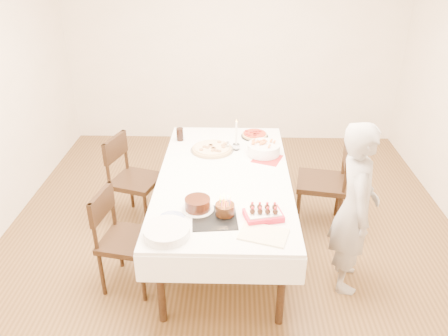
{
  "coord_description": "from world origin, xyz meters",
  "views": [
    {
      "loc": [
        0.02,
        -3.35,
        2.59
      ],
      "look_at": [
        -0.07,
        -0.02,
        0.82
      ],
      "focal_mm": 35.0,
      "sensor_mm": 36.0,
      "label": 1
    }
  ],
  "objects_px": {
    "pasta_bowl": "(264,149)",
    "taper_candle": "(236,135)",
    "chair_left_dessert": "(128,241)",
    "layer_cake": "(198,204)",
    "cola_glass": "(180,134)",
    "birthday_cake": "(225,205)",
    "dining_table": "(224,211)",
    "pizza_white": "(212,149)",
    "chair_right_savory": "(321,182)",
    "chair_left_savory": "(136,181)",
    "person": "(355,209)",
    "strawberry_box": "(263,214)",
    "pizza_pepperoni": "(255,135)"
  },
  "relations": [
    {
      "from": "cola_glass",
      "to": "strawberry_box",
      "type": "relative_size",
      "value": 0.48
    },
    {
      "from": "chair_right_savory",
      "to": "birthday_cake",
      "type": "bearing_deg",
      "value": -122.69
    },
    {
      "from": "cola_glass",
      "to": "birthday_cake",
      "type": "relative_size",
      "value": 0.89
    },
    {
      "from": "pizza_white",
      "to": "birthday_cake",
      "type": "relative_size",
      "value": 2.87
    },
    {
      "from": "person",
      "to": "strawberry_box",
      "type": "relative_size",
      "value": 5.23
    },
    {
      "from": "chair_left_dessert",
      "to": "layer_cake",
      "type": "height_order",
      "value": "chair_left_dessert"
    },
    {
      "from": "chair_left_dessert",
      "to": "cola_glass",
      "type": "distance_m",
      "value": 1.35
    },
    {
      "from": "birthday_cake",
      "to": "taper_candle",
      "type": "bearing_deg",
      "value": 85.82
    },
    {
      "from": "person",
      "to": "pasta_bowl",
      "type": "bearing_deg",
      "value": 43.72
    },
    {
      "from": "pizza_pepperoni",
      "to": "chair_right_savory",
      "type": "bearing_deg",
      "value": -36.69
    },
    {
      "from": "person",
      "to": "birthday_cake",
      "type": "distance_m",
      "value": 1.03
    },
    {
      "from": "chair_left_dessert",
      "to": "birthday_cake",
      "type": "distance_m",
      "value": 0.88
    },
    {
      "from": "strawberry_box",
      "to": "pasta_bowl",
      "type": "bearing_deg",
      "value": 86.83
    },
    {
      "from": "chair_right_savory",
      "to": "chair_left_dessert",
      "type": "relative_size",
      "value": 1.11
    },
    {
      "from": "taper_candle",
      "to": "chair_right_savory",
      "type": "bearing_deg",
      "value": -10.9
    },
    {
      "from": "dining_table",
      "to": "pizza_white",
      "type": "height_order",
      "value": "pizza_white"
    },
    {
      "from": "taper_candle",
      "to": "chair_left_dessert",
      "type": "bearing_deg",
      "value": -129.17
    },
    {
      "from": "pizza_pepperoni",
      "to": "strawberry_box",
      "type": "distance_m",
      "value": 1.49
    },
    {
      "from": "chair_left_dessert",
      "to": "pasta_bowl",
      "type": "bearing_deg",
      "value": -129.15
    },
    {
      "from": "pasta_bowl",
      "to": "taper_candle",
      "type": "xyz_separation_m",
      "value": [
        -0.26,
        0.1,
        0.1
      ]
    },
    {
      "from": "taper_candle",
      "to": "cola_glass",
      "type": "xyz_separation_m",
      "value": [
        -0.57,
        0.21,
        -0.09
      ]
    },
    {
      "from": "chair_right_savory",
      "to": "person",
      "type": "distance_m",
      "value": 0.86
    },
    {
      "from": "dining_table",
      "to": "layer_cake",
      "type": "bearing_deg",
      "value": -108.65
    },
    {
      "from": "dining_table",
      "to": "taper_candle",
      "type": "relative_size",
      "value": 6.74
    },
    {
      "from": "dining_table",
      "to": "taper_candle",
      "type": "height_order",
      "value": "taper_candle"
    },
    {
      "from": "layer_cake",
      "to": "strawberry_box",
      "type": "relative_size",
      "value": 0.9
    },
    {
      "from": "chair_left_dessert",
      "to": "pasta_bowl",
      "type": "height_order",
      "value": "chair_left_dessert"
    },
    {
      "from": "chair_left_savory",
      "to": "layer_cake",
      "type": "distance_m",
      "value": 1.23
    },
    {
      "from": "chair_right_savory",
      "to": "strawberry_box",
      "type": "bearing_deg",
      "value": -111.49
    },
    {
      "from": "cola_glass",
      "to": "pizza_pepperoni",
      "type": "bearing_deg",
      "value": 8.02
    },
    {
      "from": "pizza_pepperoni",
      "to": "birthday_cake",
      "type": "xyz_separation_m",
      "value": [
        -0.27,
        -1.45,
        0.06
      ]
    },
    {
      "from": "chair_left_savory",
      "to": "taper_candle",
      "type": "xyz_separation_m",
      "value": [
        0.99,
        0.12,
        0.45
      ]
    },
    {
      "from": "dining_table",
      "to": "pizza_white",
      "type": "distance_m",
      "value": 0.64
    },
    {
      "from": "chair_left_dessert",
      "to": "pasta_bowl",
      "type": "distance_m",
      "value": 1.52
    },
    {
      "from": "cola_glass",
      "to": "birthday_cake",
      "type": "height_order",
      "value": "birthday_cake"
    },
    {
      "from": "dining_table",
      "to": "chair_left_dessert",
      "type": "xyz_separation_m",
      "value": [
        -0.76,
        -0.54,
        0.06
      ]
    },
    {
      "from": "chair_right_savory",
      "to": "taper_candle",
      "type": "relative_size",
      "value": 3.05
    },
    {
      "from": "pasta_bowl",
      "to": "layer_cake",
      "type": "distance_m",
      "value": 1.12
    },
    {
      "from": "dining_table",
      "to": "chair_left_dessert",
      "type": "bearing_deg",
      "value": -144.73
    },
    {
      "from": "chair_right_savory",
      "to": "taper_candle",
      "type": "bearing_deg",
      "value": 179.43
    },
    {
      "from": "chair_left_savory",
      "to": "cola_glass",
      "type": "xyz_separation_m",
      "value": [
        0.41,
        0.33,
        0.36
      ]
    },
    {
      "from": "layer_cake",
      "to": "birthday_cake",
      "type": "xyz_separation_m",
      "value": [
        0.21,
        -0.06,
        0.04
      ]
    },
    {
      "from": "taper_candle",
      "to": "cola_glass",
      "type": "relative_size",
      "value": 2.42
    },
    {
      "from": "layer_cake",
      "to": "chair_left_savory",
      "type": "bearing_deg",
      "value": 126.23
    },
    {
      "from": "taper_candle",
      "to": "layer_cake",
      "type": "xyz_separation_m",
      "value": [
        -0.29,
        -1.07,
        -0.11
      ]
    },
    {
      "from": "chair_left_dessert",
      "to": "cola_glass",
      "type": "bearing_deg",
      "value": -92.52
    },
    {
      "from": "chair_left_savory",
      "to": "person",
      "type": "relative_size",
      "value": 0.63
    },
    {
      "from": "cola_glass",
      "to": "birthday_cake",
      "type": "bearing_deg",
      "value": -69.99
    },
    {
      "from": "chair_left_dessert",
      "to": "pizza_pepperoni",
      "type": "relative_size",
      "value": 3.13
    },
    {
      "from": "chair_right_savory",
      "to": "strawberry_box",
      "type": "distance_m",
      "value": 1.23
    }
  ]
}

